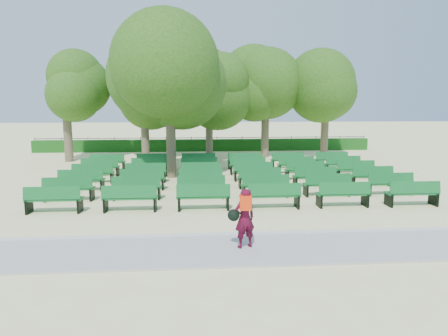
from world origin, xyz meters
name	(u,v)px	position (x,y,z in m)	size (l,w,h in m)	color
ground	(213,189)	(0.00, 0.00, 0.00)	(120.00, 120.00, 0.00)	#F2E9A0
paving	(227,250)	(0.00, -7.40, 0.03)	(30.00, 2.20, 0.06)	#ABACA7
curb	(224,235)	(0.00, -6.25, 0.05)	(30.00, 0.12, 0.10)	silver
hedge	(204,145)	(0.00, 14.00, 0.45)	(26.00, 0.70, 0.90)	#165116
fence	(204,150)	(0.00, 14.40, 0.00)	(26.00, 0.10, 1.02)	black
tree_line	(206,158)	(0.00, 10.00, 0.00)	(21.80, 6.80, 7.04)	#305C18
bench_array	(228,182)	(0.75, 1.00, 0.10)	(1.91, 0.68, 1.19)	#116126
tree_among	(170,82)	(-1.96, 2.97, 4.76)	(5.09, 5.09, 7.07)	brown
person	(244,217)	(0.43, -7.32, 0.86)	(0.77, 0.54, 1.55)	#480A1E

